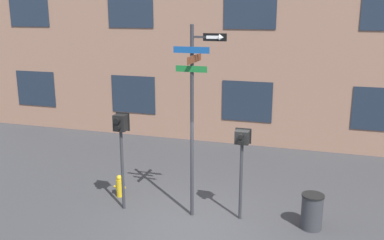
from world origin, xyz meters
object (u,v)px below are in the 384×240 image
at_px(pedestrian_signal_left, 121,135).
at_px(fire_hydrant, 120,186).
at_px(street_sign_pole, 194,106).
at_px(pedestrian_signal_right, 242,149).
at_px(trash_bin, 312,211).

relative_size(pedestrian_signal_left, fire_hydrant, 4.07).
xyz_separation_m(street_sign_pole, pedestrian_signal_right, (1.17, 0.17, -1.06)).
bearing_deg(fire_hydrant, street_sign_pole, -11.84).
distance_m(pedestrian_signal_left, pedestrian_signal_right, 3.11).
bearing_deg(street_sign_pole, pedestrian_signal_left, -174.69).
height_order(fire_hydrant, trash_bin, trash_bin).
xyz_separation_m(pedestrian_signal_right, fire_hydrant, (-3.54, 0.33, -1.54)).
bearing_deg(trash_bin, fire_hydrant, 176.71).
height_order(street_sign_pole, trash_bin, street_sign_pole).
relative_size(street_sign_pole, pedestrian_signal_left, 1.85).
relative_size(pedestrian_signal_left, pedestrian_signal_right, 1.11).
xyz_separation_m(pedestrian_signal_right, trash_bin, (1.75, 0.02, -1.41)).
bearing_deg(trash_bin, pedestrian_signal_left, -175.62).
bearing_deg(trash_bin, pedestrian_signal_right, -179.31).
bearing_deg(pedestrian_signal_right, street_sign_pole, -171.64).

